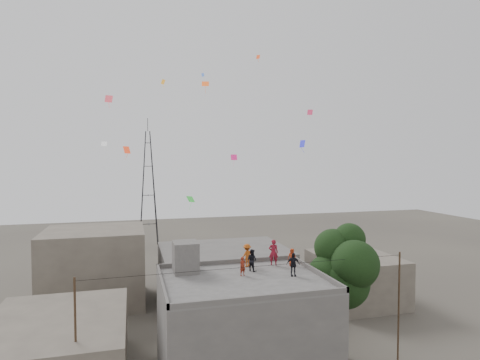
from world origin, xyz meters
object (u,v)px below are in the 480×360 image
Objects in this scene: tree at (345,268)px; transmission_tower at (148,189)px; stair_head_box at (186,257)px; person_red_adult at (273,252)px; person_dark_adult at (293,264)px.

transmission_tower is at bearing 106.09° from tree.
stair_head_box is 37.46m from transmission_tower.
tree is at bearing 169.81° from person_red_adult.
transmission_tower is 11.03× the size of person_red_adult.
person_red_adult is (-4.39, 2.09, 0.90)m from tree.
stair_head_box is 0.10× the size of transmission_tower.
person_dark_adult is at bearing -22.85° from stair_head_box.
tree is 0.45× the size of transmission_tower.
transmission_tower is 38.02m from person_red_adult.
person_red_adult is at bearing 154.55° from tree.
person_red_adult is at bearing 105.93° from person_dark_adult.
tree is at bearing -73.91° from transmission_tower.
tree is 4.95m from person_red_adult.
person_red_adult is (6.98, -37.31, -2.06)m from transmission_tower.
transmission_tower reaches higher than tree.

